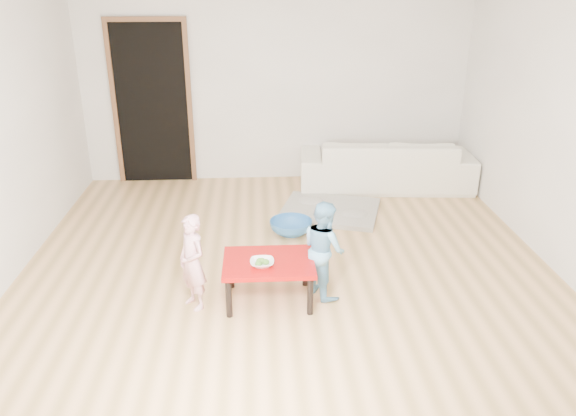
{
  "coord_description": "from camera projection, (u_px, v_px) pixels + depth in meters",
  "views": [
    {
      "loc": [
        -0.27,
        -4.81,
        2.56
      ],
      "look_at": [
        0.0,
        -0.2,
        0.65
      ],
      "focal_mm": 35.0,
      "sensor_mm": 36.0,
      "label": 1
    }
  ],
  "objects": [
    {
      "name": "basin",
      "position": [
        291.0,
        227.0,
        6.02
      ],
      "size": [
        0.46,
        0.46,
        0.14
      ],
      "primitive_type": "imported",
      "color": "#2C69A9",
      "rests_on": "floor"
    },
    {
      "name": "child_pink",
      "position": [
        192.0,
        262.0,
        4.56
      ],
      "size": [
        0.34,
        0.36,
        0.82
      ],
      "primitive_type": "imported",
      "rotation": [
        0.0,
        0.0,
        -0.91
      ],
      "color": "#DE6576",
      "rests_on": "floor"
    },
    {
      "name": "child_blue",
      "position": [
        324.0,
        249.0,
        4.75
      ],
      "size": [
        0.47,
        0.51,
        0.85
      ],
      "primitive_type": "imported",
      "rotation": [
        0.0,
        0.0,
        2.01
      ],
      "color": "#5BABD3",
      "rests_on": "floor"
    },
    {
      "name": "sofa",
      "position": [
        386.0,
        163.0,
        7.28
      ],
      "size": [
        2.26,
        1.02,
        0.64
      ],
      "primitive_type": "imported",
      "rotation": [
        0.0,
        0.0,
        3.07
      ],
      "color": "white",
      "rests_on": "floor"
    },
    {
      "name": "cushion",
      "position": [
        354.0,
        155.0,
        7.07
      ],
      "size": [
        0.41,
        0.37,
        0.11
      ],
      "primitive_type": "cube",
      "rotation": [
        0.0,
        0.0,
        -0.03
      ],
      "color": "orange",
      "rests_on": "sofa"
    },
    {
      "name": "right_wall",
      "position": [
        562.0,
        127.0,
        5.07
      ],
      "size": [
        0.02,
        5.0,
        2.6
      ],
      "primitive_type": "cube",
      "color": "white",
      "rests_on": "floor"
    },
    {
      "name": "bowl",
      "position": [
        262.0,
        263.0,
        4.57
      ],
      "size": [
        0.2,
        0.2,
        0.05
      ],
      "primitive_type": "imported",
      "color": "white",
      "rests_on": "red_table"
    },
    {
      "name": "back_wall",
      "position": [
        276.0,
        82.0,
        7.24
      ],
      "size": [
        5.0,
        0.02,
        2.6
      ],
      "primitive_type": "cube",
      "color": "white",
      "rests_on": "floor"
    },
    {
      "name": "red_table",
      "position": [
        269.0,
        280.0,
        4.73
      ],
      "size": [
        0.76,
        0.57,
        0.38
      ],
      "primitive_type": null,
      "rotation": [
        0.0,
        0.0,
        -0.0
      ],
      "color": "#9A0908",
      "rests_on": "floor"
    },
    {
      "name": "doorway",
      "position": [
        153.0,
        105.0,
        7.24
      ],
      "size": [
        1.02,
        0.08,
        2.11
      ],
      "primitive_type": null,
      "color": "brown",
      "rests_on": "back_wall"
    },
    {
      "name": "blanket",
      "position": [
        330.0,
        210.0,
        6.56
      ],
      "size": [
        1.31,
        1.18,
        0.05
      ],
      "primitive_type": null,
      "rotation": [
        0.0,
        0.0,
        -0.29
      ],
      "color": "#AFA69A",
      "rests_on": "floor"
    },
    {
      "name": "broccoli",
      "position": [
        262.0,
        263.0,
        4.56
      ],
      "size": [
        0.12,
        0.12,
        0.06
      ],
      "primitive_type": null,
      "color": "#2D5919",
      "rests_on": "red_table"
    },
    {
      "name": "floor",
      "position": [
        287.0,
        262.0,
        5.43
      ],
      "size": [
        5.0,
        5.0,
        0.01
      ],
      "primitive_type": "cube",
      "color": "#A98348",
      "rests_on": "ground"
    }
  ]
}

